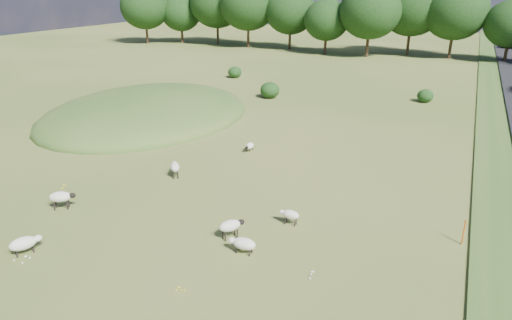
{
  "coord_description": "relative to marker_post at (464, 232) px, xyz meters",
  "views": [
    {
      "loc": [
        12.38,
        -18.35,
        10.59
      ],
      "look_at": [
        2.0,
        4.0,
        1.0
      ],
      "focal_mm": 32.0,
      "sensor_mm": 36.0,
      "label": 1
    }
  ],
  "objects": [
    {
      "name": "ground",
      "position": [
        -13.27,
        19.07,
        -0.6
      ],
      "size": [
        160.0,
        160.0,
        0.0
      ],
      "primitive_type": "plane",
      "color": "#425A1C",
      "rests_on": "ground"
    },
    {
      "name": "mound",
      "position": [
        -25.27,
        11.07,
        -0.6
      ],
      "size": [
        16.0,
        20.0,
        4.0
      ],
      "primitive_type": "ellipsoid",
      "color": "#33561E",
      "rests_on": "ground"
    },
    {
      "name": "treeline",
      "position": [
        -14.33,
        54.51,
        5.97
      ],
      "size": [
        96.28,
        14.66,
        11.7
      ],
      "color": "black",
      "rests_on": "ground"
    },
    {
      "name": "shrubs",
      "position": [
        -17.24,
        24.72,
        0.1
      ],
      "size": [
        23.46,
        9.39,
        1.54
      ],
      "color": "black",
      "rests_on": "ground"
    },
    {
      "name": "marker_post",
      "position": [
        0.0,
        0.0,
        0.0
      ],
      "size": [
        0.06,
        0.06,
        1.2
      ],
      "primitive_type": "cylinder",
      "color": "#D8590C",
      "rests_on": "ground"
    },
    {
      "name": "sheep_0",
      "position": [
        -15.5,
        0.99,
        0.01
      ],
      "size": [
        1.02,
        1.19,
        0.87
      ],
      "rotation": [
        0.0,
        0.0,
        2.21
      ],
      "color": "beige",
      "rests_on": "ground"
    },
    {
      "name": "sheep_1",
      "position": [
        -18.32,
        -4.81,
        0.05
      ],
      "size": [
        1.3,
        1.05,
        0.93
      ],
      "rotation": [
        0.0,
        0.0,
        0.57
      ],
      "color": "beige",
      "rests_on": "ground"
    },
    {
      "name": "sheep_2",
      "position": [
        -9.33,
        -3.75,
        0.02
      ],
      "size": [
        1.03,
        1.21,
        0.88
      ],
      "rotation": [
        0.0,
        0.0,
        0.93
      ],
      "color": "beige",
      "rests_on": "ground"
    },
    {
      "name": "sheep_3",
      "position": [
        -13.44,
        6.72,
        -0.24
      ],
      "size": [
        0.45,
        1.0,
        0.58
      ],
      "rotation": [
        0.0,
        0.0,
        4.7
      ],
      "color": "beige",
      "rests_on": "ground"
    },
    {
      "name": "sheep_4",
      "position": [
        -8.3,
        -4.6,
        -0.15
      ],
      "size": [
        1.25,
        0.61,
        0.71
      ],
      "rotation": [
        0.0,
        0.0,
        3.21
      ],
      "color": "beige",
      "rests_on": "ground"
    },
    {
      "name": "sheep_5",
      "position": [
        -7.4,
        -1.48,
        -0.09
      ],
      "size": [
        1.01,
        0.47,
        0.73
      ],
      "rotation": [
        0.0,
        0.0,
        3.1
      ],
      "color": "beige",
      "rests_on": "ground"
    },
    {
      "name": "sheep_6",
      "position": [
        -16.57,
        -8.46,
        -0.12
      ],
      "size": [
        1.01,
        1.35,
        0.76
      ],
      "rotation": [
        0.0,
        0.0,
        1.09
      ],
      "color": "beige",
      "rests_on": "ground"
    },
    {
      "name": "car_0",
      "position": [
        4.83,
        71.78,
        0.37
      ],
      "size": [
        2.37,
        5.15,
        1.43
      ],
      "primitive_type": "imported",
      "color": "black",
      "rests_on": "road"
    }
  ]
}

